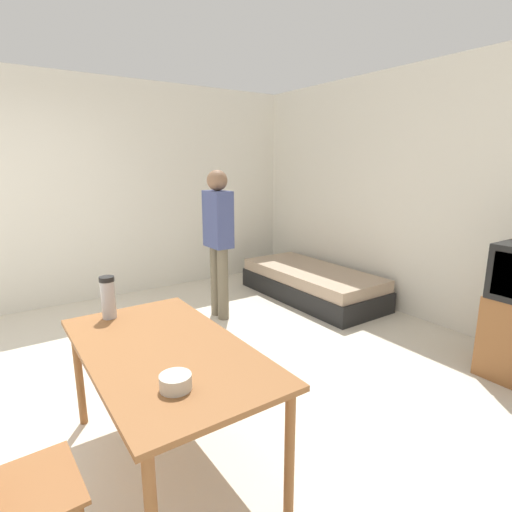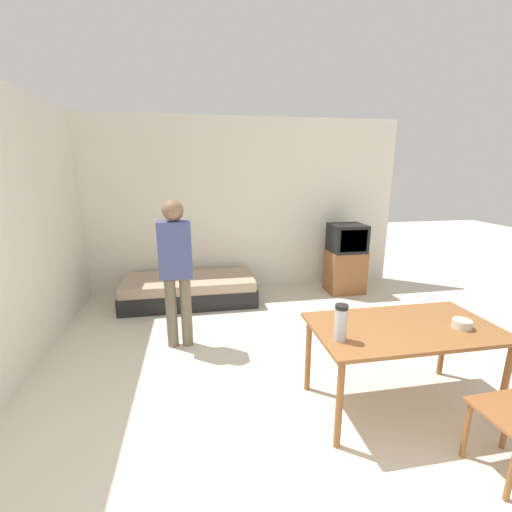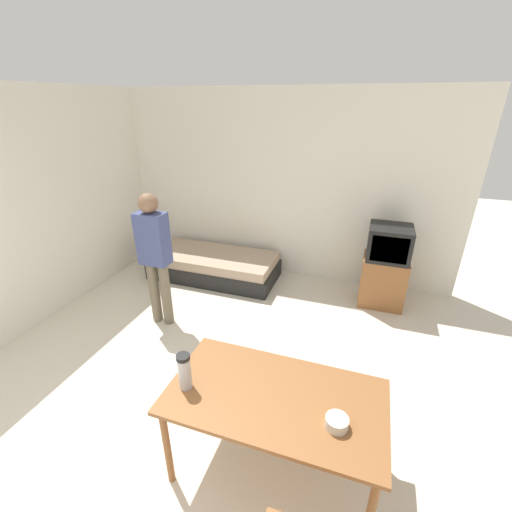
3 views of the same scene
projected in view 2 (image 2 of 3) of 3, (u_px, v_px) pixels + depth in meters
ground_plane at (307, 507)px, 2.01m from camera, size 20.00×20.00×0.00m
wall_back at (231, 206)px, 5.41m from camera, size 5.43×0.06×2.70m
wall_left at (11, 234)px, 3.14m from camera, size 0.06×4.89×2.70m
daybed at (190, 290)px, 5.06m from camera, size 1.92×0.86×0.38m
tv at (346, 259)px, 5.42m from camera, size 0.56×0.49×1.10m
dining_table at (403, 335)px, 2.72m from camera, size 1.46×0.79×0.72m
person_standing at (176, 265)px, 3.63m from camera, size 0.34×0.22×1.62m
thermos_flask at (341, 321)px, 2.45m from camera, size 0.09×0.09×0.27m
mate_bowl at (462, 324)px, 2.66m from camera, size 0.14×0.14×0.07m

